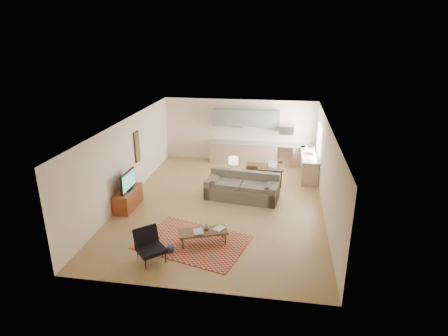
% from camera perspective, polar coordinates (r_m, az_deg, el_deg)
% --- Properties ---
extents(room, '(9.00, 9.00, 9.00)m').
position_cam_1_polar(room, '(11.97, -0.23, 0.41)').
color(room, olive).
rests_on(room, ground).
extents(kitchen_counter_back, '(4.26, 0.64, 0.92)m').
position_cam_1_polar(kitchen_counter_back, '(16.10, 5.37, 2.21)').
color(kitchen_counter_back, tan).
rests_on(kitchen_counter_back, ground).
extents(kitchen_counter_right, '(0.64, 2.26, 0.92)m').
position_cam_1_polar(kitchen_counter_right, '(15.00, 12.80, 0.42)').
color(kitchen_counter_right, tan).
rests_on(kitchen_counter_right, ground).
extents(kitchen_range, '(0.62, 0.62, 0.90)m').
position_cam_1_polar(kitchen_range, '(16.08, 9.28, 1.96)').
color(kitchen_range, '#A5A8AD').
rests_on(kitchen_range, ground).
extents(kitchen_microwave, '(0.62, 0.40, 0.35)m').
position_cam_1_polar(kitchen_microwave, '(15.80, 9.50, 5.78)').
color(kitchen_microwave, '#A5A8AD').
rests_on(kitchen_microwave, room).
extents(upper_cabinets, '(2.80, 0.34, 0.70)m').
position_cam_1_polar(upper_cabinets, '(15.90, 3.40, 7.60)').
color(upper_cabinets, slate).
rests_on(upper_cabinets, room).
extents(window_right, '(0.02, 1.40, 1.05)m').
position_cam_1_polar(window_right, '(14.70, 14.29, 4.35)').
color(window_right, white).
rests_on(window_right, room).
extents(wall_art_left, '(0.06, 0.42, 1.10)m').
position_cam_1_polar(wall_art_left, '(13.59, -13.09, 3.18)').
color(wall_art_left, brown).
rests_on(wall_art_left, room).
extents(triptych, '(1.70, 0.04, 0.50)m').
position_cam_1_polar(triptych, '(16.13, 2.02, 7.07)').
color(triptych, '#FFF6C5').
rests_on(triptych, room).
extents(rug, '(3.22, 2.62, 0.02)m').
position_cam_1_polar(rug, '(10.38, -4.74, -11.17)').
color(rug, maroon).
rests_on(rug, floor).
extents(sofa, '(2.66, 1.43, 0.88)m').
position_cam_1_polar(sofa, '(12.69, 2.77, -2.84)').
color(sofa, '#5F564A').
rests_on(sofa, floor).
extents(coffee_table, '(1.40, 0.95, 0.39)m').
position_cam_1_polar(coffee_table, '(10.22, -3.18, -10.46)').
color(coffee_table, '#4D351F').
rests_on(coffee_table, floor).
extents(book_a, '(0.46, 0.49, 0.03)m').
position_cam_1_polar(book_a, '(10.04, -4.64, -9.72)').
color(book_a, maroon).
rests_on(book_a, coffee_table).
extents(book_b, '(0.53, 0.55, 0.03)m').
position_cam_1_polar(book_b, '(10.25, -1.27, -8.99)').
color(book_b, navy).
rests_on(book_b, coffee_table).
extents(vase, '(0.23, 0.23, 0.16)m').
position_cam_1_polar(vase, '(10.14, -2.67, -8.94)').
color(vase, black).
rests_on(vase, coffee_table).
extents(armchair, '(1.02, 1.02, 0.83)m').
position_cam_1_polar(armchair, '(9.56, -11.11, -11.67)').
color(armchair, black).
rests_on(armchair, floor).
extents(tv_credenza, '(0.51, 1.33, 0.62)m').
position_cam_1_polar(tv_credenza, '(12.51, -14.41, -4.53)').
color(tv_credenza, maroon).
rests_on(tv_credenza, floor).
extents(tv, '(0.10, 1.03, 0.62)m').
position_cam_1_polar(tv, '(12.25, -14.44, -1.93)').
color(tv, black).
rests_on(tv, tv_credenza).
extents(console_table, '(0.60, 0.40, 0.70)m').
position_cam_1_polar(console_table, '(13.38, 1.39, -1.99)').
color(console_table, '#371E11').
rests_on(console_table, floor).
extents(table_lamp, '(0.38, 0.38, 0.56)m').
position_cam_1_polar(table_lamp, '(13.16, 1.42, 0.57)').
color(table_lamp, beige).
rests_on(table_lamp, console_table).
extents(dining_table, '(1.40, 0.82, 0.71)m').
position_cam_1_polar(dining_table, '(14.00, 6.21, -1.09)').
color(dining_table, '#371E11').
rests_on(dining_table, floor).
extents(dining_chair_near, '(0.43, 0.45, 0.84)m').
position_cam_1_polar(dining_chair_near, '(13.44, 4.26, -1.63)').
color(dining_chair_near, '#371E11').
rests_on(dining_chair_near, floor).
extents(dining_chair_far, '(0.43, 0.45, 0.79)m').
position_cam_1_polar(dining_chair_far, '(14.53, 8.02, -0.19)').
color(dining_chair_far, '#371E11').
rests_on(dining_chair_far, floor).
extents(laptop, '(0.31, 0.24, 0.22)m').
position_cam_1_polar(laptop, '(13.74, 7.42, 0.52)').
color(laptop, '#A5A8AD').
rests_on(laptop, dining_table).
extents(soap_bottle, '(0.12, 0.12, 0.19)m').
position_cam_1_polar(soap_bottle, '(15.42, 12.47, 3.16)').
color(soap_bottle, '#FFF6C5').
rests_on(soap_bottle, kitchen_counter_right).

